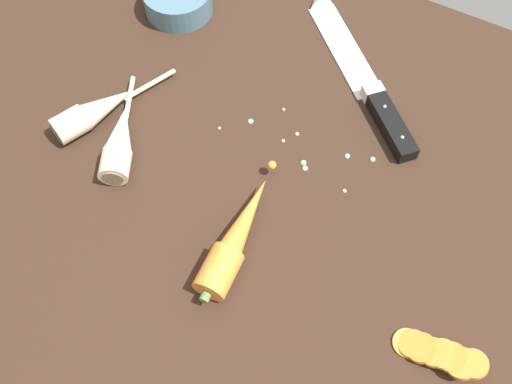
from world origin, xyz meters
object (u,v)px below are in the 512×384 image
object	(u,v)px
whole_carrot	(236,238)
parsnip_mid_left	(119,142)
parsnip_front	(96,110)
prep_bowl	(178,0)
carrot_slice_stack	(438,353)
chefs_knife	(356,66)

from	to	relation	value
whole_carrot	parsnip_mid_left	xyz separation A→B (cm)	(-21.19, 4.70, -0.12)
parsnip_front	prep_bowl	world-z (taller)	same
parsnip_mid_left	carrot_slice_stack	xyz separation A→B (cm)	(47.87, -5.41, -0.77)
parsnip_front	carrot_slice_stack	size ratio (longest dim) A/B	1.85
chefs_knife	whole_carrot	size ratio (longest dim) A/B	1.34
parsnip_mid_left	prep_bowl	bearing A→B (deg)	107.20
parsnip_mid_left	carrot_slice_stack	bearing A→B (deg)	-6.44
chefs_knife	carrot_slice_stack	world-z (taller)	carrot_slice_stack
whole_carrot	carrot_slice_stack	bearing A→B (deg)	-1.51
carrot_slice_stack	prep_bowl	xyz separation A→B (cm)	(-56.27, 32.56, 0.94)
chefs_knife	parsnip_mid_left	size ratio (longest dim) A/B	1.64
parsnip_mid_left	prep_bowl	distance (cm)	28.42
parsnip_mid_left	carrot_slice_stack	distance (cm)	48.18
whole_carrot	carrot_slice_stack	distance (cm)	26.70
whole_carrot	parsnip_front	xyz separation A→B (cm)	(-27.31, 7.43, -0.12)
whole_carrot	carrot_slice_stack	world-z (taller)	whole_carrot
carrot_slice_stack	chefs_knife	bearing A→B (deg)	126.30
whole_carrot	prep_bowl	world-z (taller)	whole_carrot
chefs_knife	carrot_slice_stack	xyz separation A→B (cm)	(25.72, -35.02, 0.56)
parsnip_front	parsnip_mid_left	distance (cm)	6.70
parsnip_front	prep_bowl	bearing A→B (deg)	95.34
parsnip_mid_left	carrot_slice_stack	world-z (taller)	parsnip_mid_left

